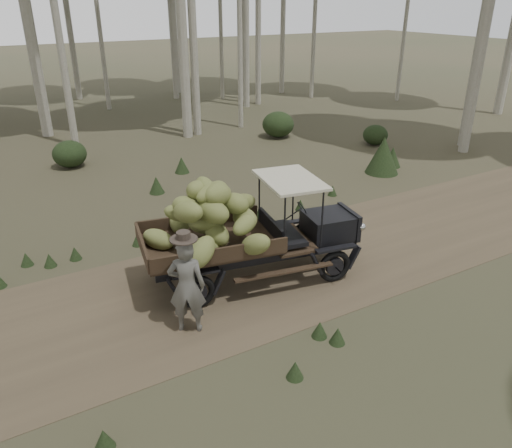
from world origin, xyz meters
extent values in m
plane|color=#473D2B|center=(0.00, 0.00, 0.00)|extent=(120.00, 120.00, 0.00)
cube|color=brown|center=(0.00, 0.00, 0.00)|extent=(70.00, 4.00, 0.01)
cube|color=black|center=(1.03, -0.28, 0.91)|extent=(1.04, 1.01, 0.50)
cube|color=black|center=(1.52, -0.36, 0.91)|extent=(0.25, 0.91, 0.56)
cube|color=black|center=(-0.22, -0.05, 1.00)|extent=(0.29, 1.26, 0.50)
cube|color=#38281C|center=(-1.47, 0.17, 0.91)|extent=(2.78, 2.05, 0.07)
cube|color=#38281C|center=(-1.33, 0.97, 1.07)|extent=(2.51, 0.50, 0.29)
cube|color=#38281C|center=(-1.62, -0.63, 1.07)|extent=(2.51, 0.50, 0.29)
cube|color=#38281C|center=(-2.72, 0.39, 1.07)|extent=(0.34, 1.62, 0.29)
cube|color=beige|center=(0.16, -0.12, 2.01)|extent=(1.30, 1.70, 0.05)
cube|color=black|center=(-0.48, 0.34, 0.56)|extent=(4.12, 0.82, 0.16)
cube|color=black|center=(-0.60, -0.34, 0.56)|extent=(4.12, 0.82, 0.16)
torus|color=black|center=(0.97, 0.47, 0.34)|extent=(0.70, 0.24, 0.69)
torus|color=black|center=(0.72, -0.96, 0.34)|extent=(0.70, 0.24, 0.69)
torus|color=black|center=(-1.79, 0.96, 0.34)|extent=(0.70, 0.24, 0.69)
torus|color=black|center=(-2.05, -0.47, 0.34)|extent=(0.70, 0.24, 0.69)
sphere|color=beige|center=(1.66, 0.02, 0.95)|extent=(0.16, 0.16, 0.16)
sphere|color=beige|center=(1.52, -0.78, 0.95)|extent=(0.16, 0.16, 0.16)
ellipsoid|color=olive|center=(-1.76, 0.94, 1.11)|extent=(0.55, 0.74, 0.55)
ellipsoid|color=olive|center=(-0.58, 0.50, 1.46)|extent=(0.69, 0.55, 0.44)
ellipsoid|color=olive|center=(-1.50, -0.07, 1.68)|extent=(0.78, 0.87, 0.55)
ellipsoid|color=olive|center=(-1.42, 0.15, 1.96)|extent=(0.82, 0.65, 0.40)
ellipsoid|color=olive|center=(-1.40, -0.03, 1.18)|extent=(0.45, 0.73, 0.55)
ellipsoid|color=olive|center=(-1.87, 0.60, 1.47)|extent=(0.76, 0.36, 0.57)
ellipsoid|color=olive|center=(-1.23, 0.20, 1.67)|extent=(0.59, 0.74, 0.49)
ellipsoid|color=olive|center=(-1.61, 0.30, 1.98)|extent=(0.76, 0.78, 0.59)
ellipsoid|color=olive|center=(-2.38, 0.47, 1.10)|extent=(0.68, 0.80, 0.43)
ellipsoid|color=olive|center=(-0.98, -0.37, 1.42)|extent=(0.77, 0.61, 0.42)
ellipsoid|color=olive|center=(-1.97, -0.07, 1.77)|extent=(0.61, 0.86, 0.56)
ellipsoid|color=olive|center=(-1.28, 0.12, 1.96)|extent=(0.72, 0.79, 0.47)
ellipsoid|color=olive|center=(-1.84, -0.30, 1.13)|extent=(0.83, 0.39, 0.58)
ellipsoid|color=olive|center=(-1.48, 0.13, 1.42)|extent=(0.88, 0.68, 0.53)
ellipsoid|color=olive|center=(-1.88, 0.19, 1.74)|extent=(0.74, 0.76, 0.55)
ellipsoid|color=olive|center=(-1.46, 0.22, 1.97)|extent=(0.38, 0.81, 0.63)
ellipsoid|color=olive|center=(-1.42, 0.37, 1.19)|extent=(0.83, 0.69, 0.42)
ellipsoid|color=olive|center=(-0.85, -0.12, 1.42)|extent=(0.47, 0.82, 0.49)
ellipsoid|color=olive|center=(-1.01, -0.03, 1.72)|extent=(0.64, 0.69, 0.42)
ellipsoid|color=olive|center=(-1.33, 0.03, 1.94)|extent=(0.80, 0.67, 0.51)
ellipsoid|color=olive|center=(-1.98, -0.62, 1.21)|extent=(0.88, 0.74, 0.69)
ellipsoid|color=olive|center=(-1.00, -0.79, 1.20)|extent=(0.66, 0.83, 0.63)
imported|color=#575650|center=(-2.43, -0.98, 0.86)|extent=(0.75, 0.66, 1.71)
cylinder|color=#372E26|center=(-2.43, -0.98, 1.74)|extent=(0.62, 0.62, 0.02)
cylinder|color=#372E26|center=(-2.43, -0.98, 1.79)|extent=(0.31, 0.31, 0.14)
ellipsoid|color=#233319|center=(-2.34, 9.35, 0.45)|extent=(1.11, 1.11, 0.89)
cone|color=#233319|center=(7.06, 4.00, 0.33)|extent=(0.60, 0.60, 0.67)
ellipsoid|color=#233319|center=(8.43, 6.35, 0.39)|extent=(0.95, 0.95, 0.76)
cone|color=#233319|center=(6.30, 3.68, 0.60)|extent=(1.07, 1.07, 1.19)
ellipsoid|color=#233319|center=(5.79, 9.19, 0.52)|extent=(1.28, 1.28, 1.02)
cone|color=#233319|center=(-2.22, 9.73, 0.24)|extent=(0.43, 0.43, 0.48)
cone|color=#233319|center=(0.68, 6.94, 0.26)|extent=(0.48, 0.48, 0.53)
cone|color=#233319|center=(-0.67, 5.58, 0.25)|extent=(0.45, 0.45, 0.50)
cone|color=#233319|center=(-1.53, -2.90, 0.15)|extent=(0.27, 0.27, 0.30)
cone|color=#233319|center=(-0.46, -2.56, 0.15)|extent=(0.27, 0.27, 0.30)
cone|color=#233319|center=(-0.61, -2.27, 0.15)|extent=(0.27, 0.27, 0.30)
cone|color=#233319|center=(-4.14, 2.54, 0.15)|extent=(0.27, 0.27, 0.30)
cone|color=#233319|center=(0.97, 2.46, 0.15)|extent=(0.27, 0.27, 0.30)
cone|color=#233319|center=(3.66, 2.86, 0.15)|extent=(0.27, 0.27, 0.30)
cone|color=#233319|center=(-2.21, 2.57, 0.15)|extent=(0.27, 0.27, 0.30)
cone|color=#233319|center=(0.56, 2.21, 0.15)|extent=(0.27, 0.27, 0.30)
cone|color=#233319|center=(-4.56, 2.84, 0.15)|extent=(0.27, 0.27, 0.30)
cone|color=#233319|center=(-3.60, 2.60, 0.15)|extent=(0.27, 0.27, 0.30)
cone|color=#233319|center=(-4.35, -2.76, 0.15)|extent=(0.27, 0.27, 0.30)
cone|color=#233319|center=(2.24, 2.43, 0.15)|extent=(0.27, 0.27, 0.30)
camera|label=1|loc=(-4.98, -7.71, 5.25)|focal=35.00mm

